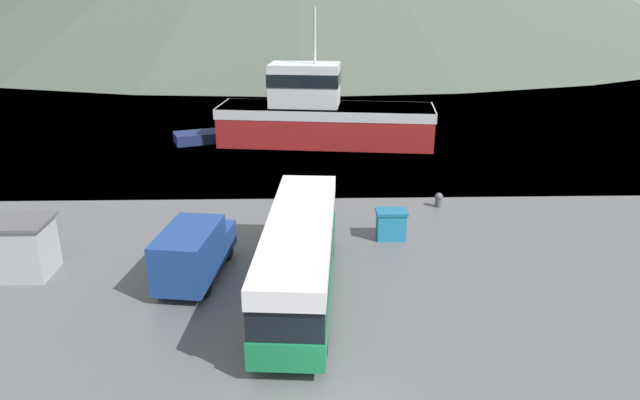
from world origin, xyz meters
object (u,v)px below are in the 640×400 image
storage_bin (391,224)px  delivery_van (194,251)px  small_boat (225,135)px  dock_kiosk (13,247)px  tour_bus (300,254)px  fishing_boat (322,114)px

storage_bin → delivery_van: bearing=-156.5°
delivery_van → small_boat: bearing=102.7°
dock_kiosk → small_boat: size_ratio=0.41×
tour_bus → small_boat: bearing=108.4°
delivery_van → small_boat: size_ratio=0.69×
small_boat → tour_bus: bearing=-6.3°
tour_bus → storage_bin: (4.41, 5.46, -1.10)m
delivery_van → storage_bin: (8.87, 3.85, -0.53)m
fishing_boat → storage_bin: size_ratio=11.31×
fishing_boat → small_boat: (-7.82, 1.27, -1.92)m
small_boat → dock_kiosk: bearing=-34.7°
dock_kiosk → small_boat: bearing=75.6°
dock_kiosk → delivery_van: bearing=-4.0°
tour_bus → delivery_van: (-4.46, 1.61, -0.57)m
delivery_van → dock_kiosk: (-7.75, 0.54, -0.01)m
storage_bin → small_boat: bearing=118.5°
tour_bus → small_boat: (-6.28, 25.18, -1.43)m
storage_bin → small_boat: size_ratio=0.18×
fishing_boat → small_boat: bearing=-92.1°
delivery_van → dock_kiosk: dock_kiosk is taller
storage_bin → tour_bus: bearing=-128.9°
dock_kiosk → fishing_boat: bearing=57.7°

